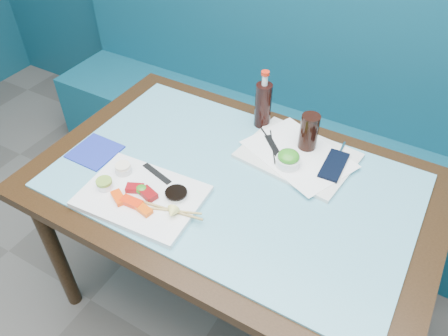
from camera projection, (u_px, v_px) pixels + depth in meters
The scene contains 34 objects.
booth_bench at pixel (309, 137), 2.31m from camera, with size 3.00×0.56×1.17m.
dining_table at pixel (233, 198), 1.58m from camera, with size 1.40×0.90×0.75m.
glass_top at pixel (233, 181), 1.52m from camera, with size 1.22×0.76×0.01m, color #5EA8BC.
sashimi_plate at pixel (142, 196), 1.44m from camera, with size 0.39×0.28×0.02m, color white.
salmon_left at pixel (119, 198), 1.42m from camera, with size 0.07×0.03×0.02m, color #FF460A.
salmon_mid at pixel (132, 202), 1.40m from camera, with size 0.07×0.03×0.02m, color #F92E09.
salmon_right at pixel (143, 209), 1.38m from camera, with size 0.06×0.03×0.02m, color #F75309.
tuna_left at pixel (135, 188), 1.45m from camera, with size 0.06×0.04×0.02m, color maroon.
tuna_right at pixel (148, 194), 1.42m from camera, with size 0.06×0.04×0.02m, color maroon.
seaweed_garnish at pixel (142, 189), 1.44m from camera, with size 0.04×0.04×0.02m, color #2A801D.
ramekin_wasabi at pixel (105, 185), 1.45m from camera, with size 0.05×0.05×0.02m, color white.
wasabi_fill at pixel (104, 182), 1.44m from camera, with size 0.05×0.05×0.01m, color olive.
ramekin_ginger at pixel (123, 170), 1.51m from camera, with size 0.06×0.06×0.02m, color white.
ginger_fill at pixel (123, 166), 1.50m from camera, with size 0.05×0.05×0.01m, color #F7E8CB.
soy_dish at pixel (176, 195), 1.43m from camera, with size 0.07×0.07×0.01m, color white.
soy_fill at pixel (176, 193), 1.42m from camera, with size 0.07×0.07×0.01m, color black.
lemon_wedge at pixel (172, 213), 1.35m from camera, with size 0.04×0.04×0.03m, color #FFF778.
chopstick_sleeve at pixel (157, 173), 1.51m from camera, with size 0.13×0.02×0.00m, color black.
wooden_chopstick_a at pixel (166, 209), 1.38m from camera, with size 0.01×0.01×0.26m, color #A68B4E.
wooden_chopstick_b at pixel (169, 210), 1.38m from camera, with size 0.01×0.01×0.21m, color tan.
serving_tray at pixel (298, 156), 1.60m from camera, with size 0.39×0.29×0.01m, color silver.
paper_placemat at pixel (298, 154), 1.60m from camera, with size 0.37×0.26×0.00m, color white.
seaweed_bowl at pixel (288, 162), 1.54m from camera, with size 0.09×0.09×0.03m, color white.
seaweed_salad at pixel (289, 156), 1.52m from camera, with size 0.08×0.08×0.04m, color #318D20.
cola_glass at pixel (309, 132), 1.58m from camera, with size 0.07×0.07×0.14m, color black.
navy_pouch at pixel (334, 165), 1.54m from camera, with size 0.07×0.16×0.01m, color black.
fork at pixel (342, 149), 1.61m from camera, with size 0.01×0.01×0.08m, color silver.
black_chopstick_a at pixel (273, 147), 1.62m from camera, with size 0.01×0.01×0.20m, color black.
black_chopstick_b at pixel (275, 147), 1.62m from camera, with size 0.01×0.01×0.25m, color black.
tray_sleeve at pixel (274, 147), 1.62m from camera, with size 0.02×0.14×0.00m, color black.
cola_bottle_body at pixel (263, 105), 1.69m from camera, with size 0.06×0.06×0.18m, color black.
cola_bottle_neck at pixel (265, 80), 1.62m from camera, with size 0.02×0.02×0.04m, color white.
cola_bottle_cap at pixel (265, 73), 1.60m from camera, with size 0.03×0.03×0.01m, color red.
blue_napkin at pixel (95, 152), 1.62m from camera, with size 0.16×0.16×0.01m, color #1B2A96.
Camera 1 is at (0.52, 0.49, 1.81)m, focal length 35.00 mm.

